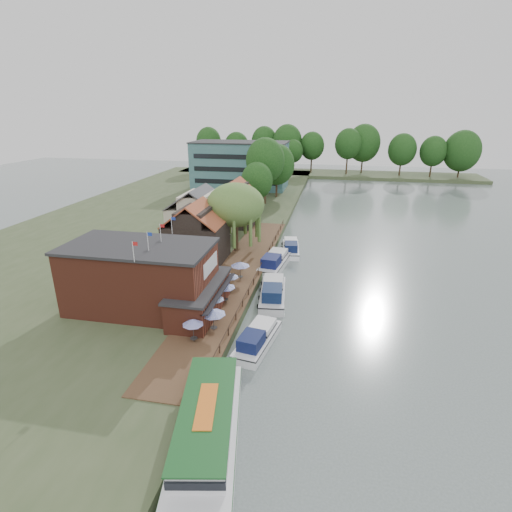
# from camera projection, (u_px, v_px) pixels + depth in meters

# --- Properties ---
(ground) EXTENTS (260.00, 260.00, 0.00)m
(ground) POSITION_uv_depth(u_px,v_px,m) (289.00, 325.00, 42.31)
(ground) COLOR #525F5C
(ground) RESTS_ON ground
(land_bank) EXTENTS (50.00, 140.00, 1.00)m
(land_bank) POSITION_uv_depth(u_px,v_px,m) (161.00, 220.00, 79.83)
(land_bank) COLOR #384728
(land_bank) RESTS_ON ground
(quay_deck) EXTENTS (6.00, 50.00, 0.10)m
(quay_deck) POSITION_uv_depth(u_px,v_px,m) (238.00, 274.00, 52.61)
(quay_deck) COLOR #47301E
(quay_deck) RESTS_ON land_bank
(quay_rail) EXTENTS (0.20, 49.00, 1.00)m
(quay_rail) POSITION_uv_depth(u_px,v_px,m) (259.00, 271.00, 52.41)
(quay_rail) COLOR black
(quay_rail) RESTS_ON land_bank
(pub) EXTENTS (20.00, 11.00, 7.30)m
(pub) POSITION_uv_depth(u_px,v_px,m) (158.00, 278.00, 42.35)
(pub) COLOR maroon
(pub) RESTS_ON land_bank
(hotel_block) EXTENTS (25.40, 12.40, 12.30)m
(hotel_block) POSITION_uv_depth(u_px,v_px,m) (240.00, 165.00, 108.21)
(hotel_block) COLOR #38666B
(hotel_block) RESTS_ON land_bank
(cottage_a) EXTENTS (8.60, 7.60, 8.50)m
(cottage_a) POSITION_uv_depth(u_px,v_px,m) (196.00, 232.00, 56.11)
(cottage_a) COLOR black
(cottage_a) RESTS_ON land_bank
(cottage_b) EXTENTS (9.60, 8.60, 8.50)m
(cottage_b) POSITION_uv_depth(u_px,v_px,m) (199.00, 214.00, 65.85)
(cottage_b) COLOR beige
(cottage_b) RESTS_ON land_bank
(cottage_c) EXTENTS (7.60, 7.60, 8.50)m
(cottage_c) POSITION_uv_depth(u_px,v_px,m) (236.00, 203.00, 73.39)
(cottage_c) COLOR black
(cottage_c) RESTS_ON land_bank
(willow) EXTENTS (8.60, 8.60, 10.43)m
(willow) POSITION_uv_depth(u_px,v_px,m) (236.00, 218.00, 59.54)
(willow) COLOR #476B2D
(willow) RESTS_ON land_bank
(umbrella_0) EXTENTS (1.99, 1.99, 2.38)m
(umbrella_0) POSITION_uv_depth(u_px,v_px,m) (193.00, 330.00, 36.88)
(umbrella_0) COLOR navy
(umbrella_0) RESTS_ON quay_deck
(umbrella_1) EXTENTS (2.44, 2.44, 2.38)m
(umbrella_1) POSITION_uv_depth(u_px,v_px,m) (214.00, 320.00, 38.69)
(umbrella_1) COLOR #1C319A
(umbrella_1) RESTS_ON quay_deck
(umbrella_2) EXTENTS (1.98, 1.98, 2.38)m
(umbrella_2) POSITION_uv_depth(u_px,v_px,m) (215.00, 305.00, 41.63)
(umbrella_2) COLOR navy
(umbrella_2) RESTS_ON quay_deck
(umbrella_3) EXTENTS (2.36, 2.36, 2.38)m
(umbrella_3) POSITION_uv_depth(u_px,v_px,m) (225.00, 293.00, 44.44)
(umbrella_3) COLOR #1C2D9A
(umbrella_3) RESTS_ON quay_deck
(umbrella_4) EXTENTS (2.11, 2.11, 2.38)m
(umbrella_4) POSITION_uv_depth(u_px,v_px,m) (230.00, 282.00, 47.12)
(umbrella_4) COLOR navy
(umbrella_4) RESTS_ON quay_deck
(umbrella_5) EXTENTS (2.42, 2.42, 2.38)m
(umbrella_5) POSITION_uv_depth(u_px,v_px,m) (240.00, 271.00, 50.48)
(umbrella_5) COLOR #1B2996
(umbrella_5) RESTS_ON quay_deck
(cruiser_0) EXTENTS (4.31, 9.30, 2.13)m
(cruiser_0) POSITION_uv_depth(u_px,v_px,m) (258.00, 336.00, 38.21)
(cruiser_0) COLOR white
(cruiser_0) RESTS_ON ground
(cruiser_1) EXTENTS (4.38, 10.40, 2.46)m
(cruiser_1) POSITION_uv_depth(u_px,v_px,m) (273.00, 290.00, 47.56)
(cruiser_1) COLOR silver
(cruiser_1) RESTS_ON ground
(cruiser_2) EXTENTS (4.40, 10.33, 2.43)m
(cruiser_2) POSITION_uv_depth(u_px,v_px,m) (275.00, 260.00, 56.99)
(cruiser_2) COLOR silver
(cruiser_2) RESTS_ON ground
(cruiser_3) EXTENTS (4.09, 9.33, 2.15)m
(cruiser_3) POSITION_uv_depth(u_px,v_px,m) (291.00, 246.00, 63.11)
(cruiser_3) COLOR white
(cruiser_3) RESTS_ON ground
(tour_boat) EXTENTS (6.99, 15.50, 3.27)m
(tour_boat) POSITION_uv_depth(u_px,v_px,m) (206.00, 433.00, 26.12)
(tour_boat) COLOR silver
(tour_boat) RESTS_ON ground
(swan) EXTENTS (0.44, 0.44, 0.44)m
(swan) POSITION_uv_depth(u_px,v_px,m) (234.00, 393.00, 31.82)
(swan) COLOR white
(swan) RESTS_ON ground
(bank_tree_0) EXTENTS (6.54, 6.54, 10.39)m
(bank_tree_0) POSITION_uv_depth(u_px,v_px,m) (257.00, 187.00, 82.43)
(bank_tree_0) COLOR #143811
(bank_tree_0) RESTS_ON land_bank
(bank_tree_1) EXTENTS (8.60, 8.60, 14.67)m
(bank_tree_1) POSITION_uv_depth(u_px,v_px,m) (265.00, 171.00, 89.11)
(bank_tree_1) COLOR #143811
(bank_tree_1) RESTS_ON land_bank
(bank_tree_2) EXTENTS (8.47, 8.47, 12.72)m
(bank_tree_2) POSITION_uv_depth(u_px,v_px,m) (277.00, 171.00, 96.35)
(bank_tree_2) COLOR #143811
(bank_tree_2) RESTS_ON land_bank
(bank_tree_3) EXTENTS (6.12, 6.12, 10.32)m
(bank_tree_3) POSITION_uv_depth(u_px,v_px,m) (257.00, 165.00, 114.51)
(bank_tree_3) COLOR #143811
(bank_tree_3) RESTS_ON land_bank
(bank_tree_4) EXTENTS (6.03, 6.03, 10.57)m
(bank_tree_4) POSITION_uv_depth(u_px,v_px,m) (280.00, 161.00, 121.97)
(bank_tree_4) COLOR #143811
(bank_tree_4) RESTS_ON land_bank
(bank_tree_5) EXTENTS (6.47, 6.47, 11.18)m
(bank_tree_5) POSITION_uv_depth(u_px,v_px,m) (293.00, 157.00, 130.14)
(bank_tree_5) COLOR #143811
(bank_tree_5) RESTS_ON land_bank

